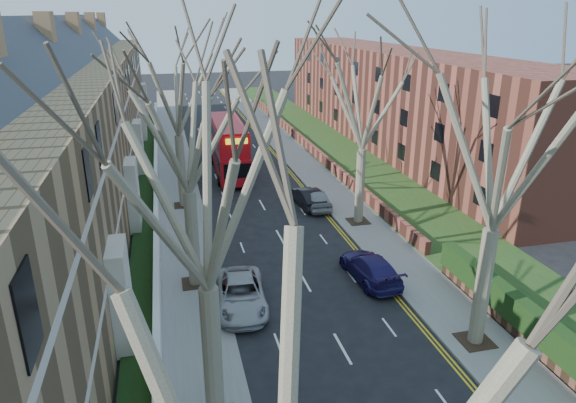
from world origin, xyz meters
TOP-DOWN VIEW (x-y plane):
  - pavement_left at (-6.00, 39.00)m, footprint 3.00×102.00m
  - pavement_right at (6.00, 39.00)m, footprint 3.00×102.00m
  - terrace_left at (-13.65, 31.00)m, footprint 9.70×78.00m
  - flats_right at (17.46, 43.00)m, footprint 13.97×54.00m
  - front_wall_left at (-7.65, 31.00)m, footprint 0.30×78.00m
  - grass_verge_right at (10.50, 39.00)m, footprint 6.00×102.00m
  - tree_left_mid at (-5.70, 6.00)m, footprint 10.50×10.50m
  - tree_left_far at (-5.70, 16.00)m, footprint 10.15×10.15m
  - tree_left_dist at (-5.70, 28.00)m, footprint 10.50×10.50m
  - tree_right_mid at (5.70, 8.00)m, footprint 10.50×10.50m
  - tree_right_far at (5.70, 22.00)m, footprint 10.15×10.15m
  - double_decker_bus at (-1.27, 35.85)m, footprint 2.91×10.86m
  - car_left_far at (-3.68, 13.33)m, footprint 2.75×5.25m
  - car_right_near at (3.45, 14.42)m, footprint 2.29×4.95m
  - car_right_mid at (3.68, 25.61)m, footprint 1.83×4.36m
  - car_right_far at (3.26, 26.01)m, footprint 1.73×4.32m

SIDE VIEW (x-z plane):
  - pavement_left at x=-6.00m, z-range 0.00..0.12m
  - pavement_right at x=6.00m, z-range 0.00..0.12m
  - grass_verge_right at x=10.50m, z-range 0.12..0.18m
  - front_wall_left at x=-7.65m, z-range 0.12..1.12m
  - car_right_far at x=3.26m, z-range 0.00..1.40m
  - car_right_near at x=3.45m, z-range 0.00..1.40m
  - car_left_far at x=-3.68m, z-range 0.00..1.41m
  - car_right_mid at x=3.68m, z-range 0.00..1.48m
  - double_decker_bus at x=-1.27m, z-range -0.04..4.49m
  - flats_right at x=17.46m, z-range -0.02..9.98m
  - terrace_left at x=-13.65m, z-range -1.27..12.33m
  - tree_left_far at x=-5.70m, z-range 2.13..16.35m
  - tree_right_far at x=5.70m, z-range 2.13..16.35m
  - tree_left_mid at x=-5.70m, z-range 2.20..16.91m
  - tree_right_mid at x=5.70m, z-range 2.20..16.91m
  - tree_left_dist at x=-5.70m, z-range 2.20..16.91m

